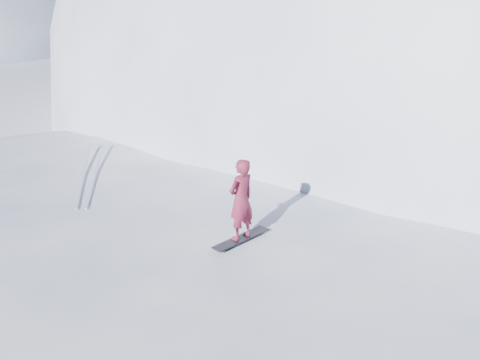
{
  "coord_description": "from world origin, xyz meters",
  "views": [
    {
      "loc": [
        3.04,
        -10.9,
        8.22
      ],
      "look_at": [
        3.33,
        1.33,
        3.5
      ],
      "focal_mm": 40.0,
      "sensor_mm": 36.0,
      "label": 1
    }
  ],
  "objects": [
    {
      "name": "far_ridge_c",
      "position": [
        -40.0,
        110.0,
        0.0
      ],
      "size": [
        140.0,
        90.0,
        36.0
      ],
      "primitive_type": "ellipsoid",
      "color": "white",
      "rests_on": "ground"
    },
    {
      "name": "snowboarder",
      "position": [
        3.33,
        0.33,
        3.4
      ],
      "size": [
        0.84,
        0.83,
        1.95
      ],
      "primitive_type": "imported",
      "rotation": [
        0.0,
        0.0,
        3.9
      ],
      "color": "maroon",
      "rests_on": "snowboard"
    },
    {
      "name": "snowboard",
      "position": [
        3.33,
        0.33,
        2.41
      ],
      "size": [
        1.39,
        1.33,
        0.03
      ],
      "primitive_type": "cube",
      "rotation": [
        0.0,
        0.0,
        0.76
      ],
      "color": "black",
      "rests_on": "near_ridge"
    },
    {
      "name": "peak_shoulder",
      "position": [
        10.0,
        20.0,
        0.0
      ],
      "size": [
        28.0,
        24.0,
        18.0
      ],
      "primitive_type": "ellipsoid",
      "color": "white",
      "rests_on": "ground"
    },
    {
      "name": "wind_bumps",
      "position": [
        -0.56,
        2.12,
        0.0
      ],
      "size": [
        16.0,
        14.4,
        1.0
      ],
      "color": "white",
      "rests_on": "ground"
    },
    {
      "name": "ground",
      "position": [
        0.0,
        0.0,
        0.0
      ],
      "size": [
        400.0,
        400.0,
        0.0
      ],
      "primitive_type": "plane",
      "color": "white",
      "rests_on": "ground"
    },
    {
      "name": "near_ridge",
      "position": [
        1.0,
        3.0,
        0.0
      ],
      "size": [
        36.0,
        28.0,
        4.8
      ],
      "primitive_type": "ellipsoid",
      "color": "white",
      "rests_on": "ground"
    },
    {
      "name": "board_tracks",
      "position": [
        -1.32,
        5.1,
        2.42
      ],
      "size": [
        1.33,
        5.96,
        0.04
      ],
      "color": "silver",
      "rests_on": "ground"
    }
  ]
}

